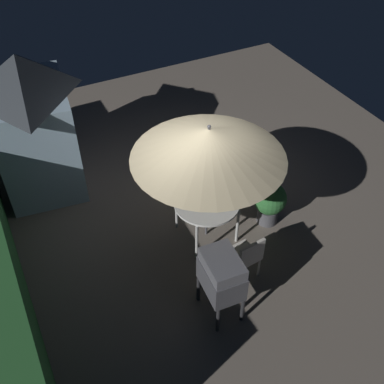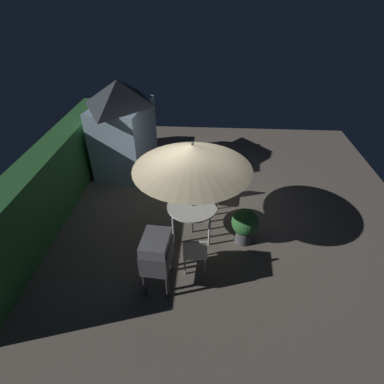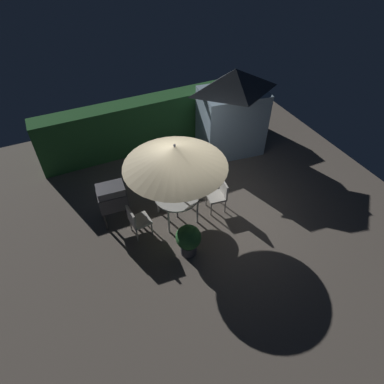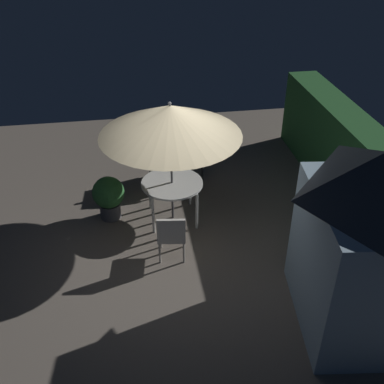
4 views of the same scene
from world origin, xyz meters
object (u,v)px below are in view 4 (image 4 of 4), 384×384
at_px(patio_umbrella, 170,120).
at_px(bbq_grill, 190,141).
at_px(chair_far_side, 171,234).
at_px(potted_plant_by_shed, 109,196).
at_px(chair_near_shed, 160,166).
at_px(patio_table, 172,186).
at_px(garden_shed, 363,242).

height_order(patio_umbrella, bbq_grill, patio_umbrella).
xyz_separation_m(bbq_grill, chair_far_side, (2.65, -0.72, -0.33)).
bearing_deg(potted_plant_by_shed, chair_near_shed, 130.64).
bearing_deg(patio_table, patio_umbrella, 42.67).
height_order(patio_table, bbq_grill, bbq_grill).
height_order(patio_table, chair_near_shed, chair_near_shed).
bearing_deg(bbq_grill, garden_shed, 20.65).
xyz_separation_m(bbq_grill, chair_near_shed, (0.38, -0.68, -0.33)).
relative_size(garden_shed, patio_umbrella, 1.11).
bearing_deg(chair_near_shed, garden_shed, 30.34).
distance_m(patio_table, bbq_grill, 1.61).
relative_size(patio_table, potted_plant_by_shed, 1.32).
xyz_separation_m(patio_umbrella, chair_near_shed, (-1.12, -0.12, -1.50)).
distance_m(patio_table, patio_umbrella, 1.30).
xyz_separation_m(patio_table, chair_near_shed, (-1.12, -0.12, -0.20)).
relative_size(garden_shed, bbq_grill, 2.28).
xyz_separation_m(bbq_grill, potted_plant_by_shed, (1.29, -1.74, -0.36)).
distance_m(chair_near_shed, potted_plant_by_shed, 1.39).
xyz_separation_m(garden_shed, chair_near_shed, (-3.94, -2.31, -0.87)).
bearing_deg(patio_umbrella, potted_plant_by_shed, -100.30).
bearing_deg(garden_shed, patio_umbrella, -142.16).
bearing_deg(patio_umbrella, chair_near_shed, -174.14).
bearing_deg(potted_plant_by_shed, patio_table, 79.70).
xyz_separation_m(chair_near_shed, chair_far_side, (2.27, -0.04, 0.00)).
distance_m(patio_table, potted_plant_by_shed, 1.22).
height_order(chair_near_shed, chair_far_side, same).
relative_size(patio_table, chair_far_side, 1.26).
bearing_deg(chair_near_shed, bbq_grill, 119.10).
bearing_deg(potted_plant_by_shed, bbq_grill, 126.51).
relative_size(patio_umbrella, bbq_grill, 2.06).
distance_m(chair_far_side, potted_plant_by_shed, 1.70).
distance_m(garden_shed, chair_near_shed, 4.65).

